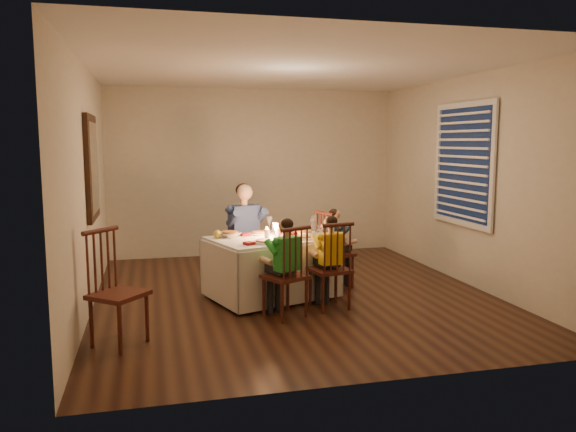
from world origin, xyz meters
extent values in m
plane|color=black|center=(0.00, 0.00, 0.00)|extent=(5.00, 5.00, 0.00)
cube|color=beige|center=(-2.25, 0.00, 1.30)|extent=(0.02, 5.00, 2.60)
cube|color=beige|center=(2.25, 0.00, 1.30)|extent=(0.02, 5.00, 2.60)
cube|color=beige|center=(0.00, 2.50, 1.30)|extent=(4.50, 0.02, 2.60)
plane|color=white|center=(0.00, 0.00, 2.60)|extent=(5.00, 5.00, 0.00)
cube|color=silver|center=(-0.28, -0.05, 0.68)|extent=(1.53, 1.29, 0.04)
cube|color=silver|center=(-0.43, 0.40, 0.35)|extent=(1.28, 0.43, 0.64)
cube|color=silver|center=(-0.13, -0.50, 0.35)|extent=(1.28, 0.43, 0.64)
cube|color=silver|center=(0.35, 0.16, 0.35)|extent=(0.32, 0.93, 0.64)
cube|color=silver|center=(-0.91, -0.25, 0.35)|extent=(0.32, 0.93, 0.64)
cylinder|color=white|center=(-0.38, 0.18, 0.71)|extent=(0.33, 0.33, 0.02)
cylinder|color=white|center=(-0.43, -0.38, 0.71)|extent=(0.33, 0.33, 0.02)
cylinder|color=white|center=(0.05, -0.21, 0.71)|extent=(0.33, 0.33, 0.02)
cylinder|color=white|center=(0.17, 0.13, 0.71)|extent=(0.33, 0.33, 0.02)
cylinder|color=white|center=(-0.33, -0.07, 0.75)|extent=(0.06, 0.06, 0.10)
cylinder|color=white|center=(-0.20, -0.02, 0.75)|extent=(0.06, 0.06, 0.10)
sphere|color=yellow|center=(-0.88, 0.05, 0.74)|extent=(0.09, 0.09, 0.09)
sphere|color=#F84D14|center=(-0.12, 0.05, 0.74)|extent=(0.08, 0.08, 0.08)
imported|color=white|center=(-0.73, 0.07, 0.73)|extent=(0.32, 0.32, 0.06)
cube|color=black|center=(-2.22, 0.30, 1.50)|extent=(0.05, 0.95, 1.15)
cube|color=white|center=(-2.19, 0.30, 1.50)|extent=(0.01, 0.78, 0.98)
cube|color=#0C1833|center=(2.23, 0.10, 1.50)|extent=(0.01, 1.20, 1.40)
cube|color=white|center=(2.21, 0.10, 1.50)|extent=(0.03, 1.34, 1.54)
camera|label=1|loc=(-1.60, -6.21, 1.78)|focal=35.00mm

